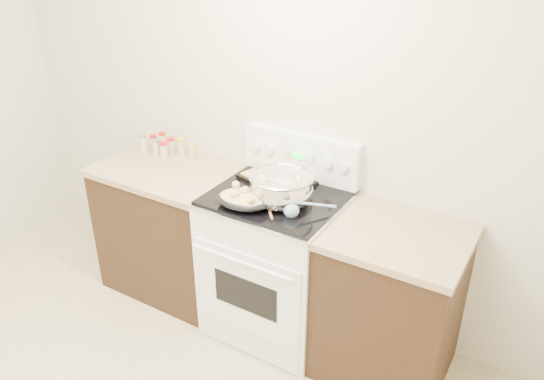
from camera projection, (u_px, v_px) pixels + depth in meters
The scene contains 9 objects.
counter_left at pixel (174, 228), 3.67m from camera, with size 0.93×0.67×0.92m.
counter_right at pixel (390, 303), 2.95m from camera, with size 0.73×0.67×0.92m.
kitchen_range at pixel (277, 260), 3.27m from camera, with size 0.78×0.73×1.22m.
mixing_bowl at pixel (281, 188), 2.95m from camera, with size 0.38×0.38×0.22m.
roasting_pan at pixel (244, 198), 2.92m from camera, with size 0.35×0.27×0.12m.
baking_sheet at pixel (276, 179), 3.21m from camera, with size 0.49×0.40×0.06m.
wooden_spoon at pixel (256, 207), 2.91m from camera, with size 0.20×0.23×0.04m.
blue_ladle at pixel (293, 210), 2.83m from camera, with size 0.23×0.21×0.11m.
spice_jars at pixel (165, 146), 3.63m from camera, with size 0.40×0.15×0.13m.
Camera 1 is at (1.73, -0.91, 2.36)m, focal length 35.00 mm.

